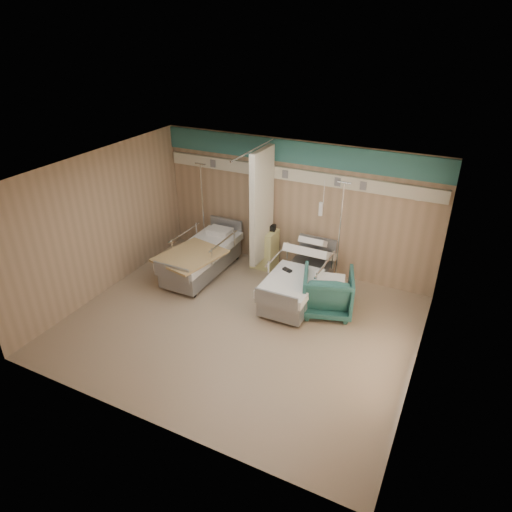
{
  "coord_description": "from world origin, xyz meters",
  "views": [
    {
      "loc": [
        3.22,
        -5.86,
        4.95
      ],
      "look_at": [
        0.03,
        0.6,
        1.13
      ],
      "focal_mm": 32.0,
      "sensor_mm": 36.0,
      "label": 1
    }
  ],
  "objects_px": {
    "bedside_cabinet": "(265,248)",
    "visitor_armchair": "(328,292)",
    "iv_stand_right": "(337,265)",
    "bed_left": "(202,260)",
    "bed_right": "(298,284)",
    "iv_stand_left": "(204,234)"
  },
  "relations": [
    {
      "from": "bed_left",
      "to": "iv_stand_left",
      "type": "height_order",
      "value": "iv_stand_left"
    },
    {
      "from": "bedside_cabinet",
      "to": "visitor_armchair",
      "type": "distance_m",
      "value": 2.1
    },
    {
      "from": "bed_left",
      "to": "iv_stand_left",
      "type": "distance_m",
      "value": 1.07
    },
    {
      "from": "bed_right",
      "to": "iv_stand_right",
      "type": "height_order",
      "value": "iv_stand_right"
    },
    {
      "from": "bedside_cabinet",
      "to": "iv_stand_right",
      "type": "bearing_deg",
      "value": -1.83
    },
    {
      "from": "visitor_armchair",
      "to": "iv_stand_right",
      "type": "xyz_separation_m",
      "value": [
        -0.15,
        1.02,
        0.03
      ]
    },
    {
      "from": "bed_left",
      "to": "visitor_armchair",
      "type": "height_order",
      "value": "visitor_armchair"
    },
    {
      "from": "bed_right",
      "to": "bed_left",
      "type": "relative_size",
      "value": 1.0
    },
    {
      "from": "bed_left",
      "to": "iv_stand_left",
      "type": "bearing_deg",
      "value": 119.11
    },
    {
      "from": "bedside_cabinet",
      "to": "iv_stand_right",
      "type": "distance_m",
      "value": 1.65
    },
    {
      "from": "bed_right",
      "to": "bed_left",
      "type": "xyz_separation_m",
      "value": [
        -2.2,
        0.0,
        0.0
      ]
    },
    {
      "from": "bedside_cabinet",
      "to": "iv_stand_left",
      "type": "bearing_deg",
      "value": 179.02
    },
    {
      "from": "bed_right",
      "to": "iv_stand_right",
      "type": "xyz_separation_m",
      "value": [
        0.5,
        0.85,
        0.14
      ]
    },
    {
      "from": "bed_right",
      "to": "iv_stand_left",
      "type": "height_order",
      "value": "iv_stand_left"
    },
    {
      "from": "visitor_armchair",
      "to": "iv_stand_right",
      "type": "relative_size",
      "value": 0.42
    },
    {
      "from": "visitor_armchair",
      "to": "iv_stand_left",
      "type": "xyz_separation_m",
      "value": [
        -3.37,
        1.1,
        0.01
      ]
    },
    {
      "from": "iv_stand_right",
      "to": "bed_right",
      "type": "bearing_deg",
      "value": -120.54
    },
    {
      "from": "iv_stand_right",
      "to": "iv_stand_left",
      "type": "distance_m",
      "value": 3.22
    },
    {
      "from": "bed_right",
      "to": "iv_stand_right",
      "type": "relative_size",
      "value": 0.98
    },
    {
      "from": "iv_stand_right",
      "to": "visitor_armchair",
      "type": "bearing_deg",
      "value": -81.65
    },
    {
      "from": "iv_stand_right",
      "to": "bed_left",
      "type": "bearing_deg",
      "value": -162.58
    },
    {
      "from": "bed_right",
      "to": "visitor_armchair",
      "type": "bearing_deg",
      "value": -15.06
    }
  ]
}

